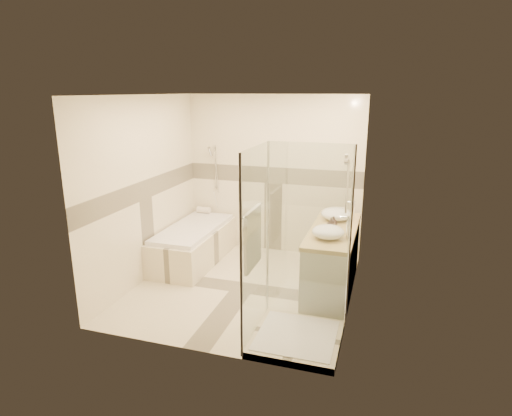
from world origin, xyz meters
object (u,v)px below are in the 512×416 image
(vanity, at_px, (332,259))
(amenity_bottle_a, at_px, (331,225))
(vessel_sink_near, at_px, (336,214))
(amenity_bottle_b, at_px, (333,221))
(shower_enclosure, at_px, (288,293))
(vessel_sink_far, at_px, (328,232))
(bathtub, at_px, (194,242))

(vanity, height_order, amenity_bottle_a, amenity_bottle_a)
(vessel_sink_near, xyz_separation_m, amenity_bottle_b, (0.00, -0.30, -0.02))
(vanity, relative_size, vessel_sink_near, 3.91)
(shower_enclosure, xyz_separation_m, amenity_bottle_b, (0.27, 1.36, 0.41))
(amenity_bottle_a, relative_size, amenity_bottle_b, 1.34)
(vessel_sink_far, bearing_deg, vanity, 87.07)
(shower_enclosure, bearing_deg, vessel_sink_near, 80.67)
(vessel_sink_far, distance_m, amenity_bottle_b, 0.48)
(shower_enclosure, xyz_separation_m, amenity_bottle_a, (0.27, 1.13, 0.43))
(bathtub, bearing_deg, vessel_sink_far, -19.17)
(vanity, bearing_deg, amenity_bottle_b, 102.51)
(amenity_bottle_a, distance_m, amenity_bottle_b, 0.23)
(shower_enclosure, bearing_deg, vanity, 77.03)
(amenity_bottle_b, bearing_deg, bathtub, 173.04)
(vessel_sink_near, height_order, amenity_bottle_b, vessel_sink_near)
(vanity, height_order, vessel_sink_far, vessel_sink_far)
(vessel_sink_near, bearing_deg, bathtub, -178.94)
(shower_enclosure, bearing_deg, amenity_bottle_a, 76.48)
(shower_enclosure, distance_m, amenity_bottle_a, 1.24)
(amenity_bottle_a, bearing_deg, vessel_sink_far, -90.00)
(amenity_bottle_b, bearing_deg, amenity_bottle_a, -90.00)
(vessel_sink_far, xyz_separation_m, amenity_bottle_a, (0.00, 0.25, 0.01))
(bathtub, distance_m, amenity_bottle_a, 2.27)
(vanity, distance_m, amenity_bottle_a, 0.53)
(vessel_sink_near, bearing_deg, amenity_bottle_b, -90.00)
(amenity_bottle_b, bearing_deg, vanity, -77.49)
(vessel_sink_far, xyz_separation_m, amenity_bottle_b, (0.00, 0.48, -0.01))
(amenity_bottle_b, bearing_deg, vessel_sink_far, -90.00)
(vanity, xyz_separation_m, vessel_sink_near, (-0.02, 0.39, 0.51))
(bathtub, relative_size, shower_enclosure, 0.83)
(shower_enclosure, distance_m, vessel_sink_far, 1.01)
(bathtub, relative_size, vessel_sink_near, 4.11)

